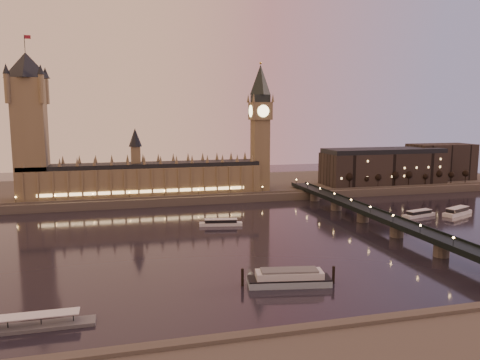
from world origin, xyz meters
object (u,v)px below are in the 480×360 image
object	(u,v)px
moored_barge	(289,278)
cruise_boat_b	(419,214)
cruise_boat_a	(221,223)
pontoon_pier	(27,326)

from	to	relation	value
moored_barge	cruise_boat_b	bearing A→B (deg)	46.76
cruise_boat_a	pontoon_pier	bearing A→B (deg)	-115.99
cruise_boat_b	moored_barge	world-z (taller)	moored_barge
cruise_boat_b	moored_barge	distance (m)	162.25
cruise_boat_b	moored_barge	size ratio (longest dim) A/B	0.67
cruise_boat_a	cruise_boat_b	world-z (taller)	cruise_boat_b
moored_barge	pontoon_pier	world-z (taller)	pontoon_pier
cruise_boat_b	pontoon_pier	xyz separation A→B (m)	(-225.97, -112.40, -0.83)
cruise_boat_b	moored_barge	xyz separation A→B (m)	(-129.99, -97.09, 0.97)
moored_barge	pontoon_pier	distance (m)	97.20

